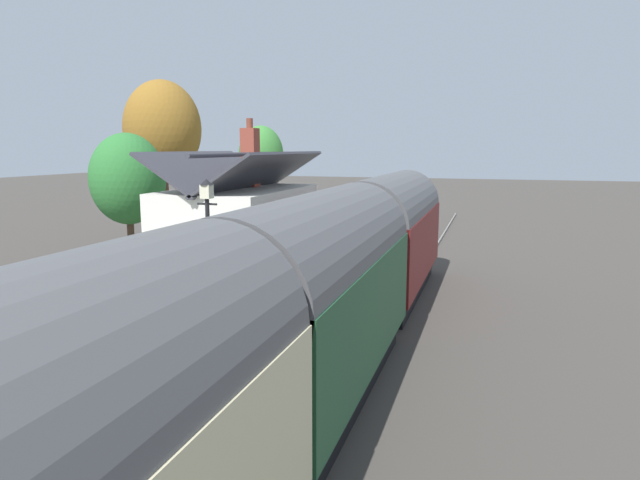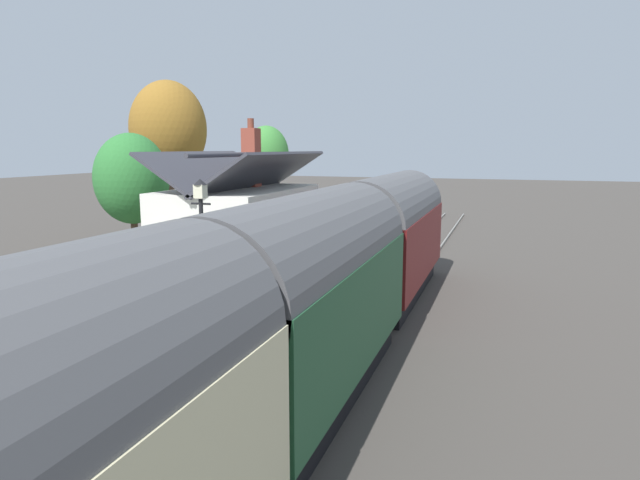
{
  "view_description": "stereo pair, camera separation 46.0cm",
  "coord_description": "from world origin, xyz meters",
  "px_view_note": "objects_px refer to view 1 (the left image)",
  "views": [
    {
      "loc": [
        -18.62,
        -4.37,
        5.23
      ],
      "look_at": [
        0.04,
        1.5,
        1.96
      ],
      "focal_mm": 30.94,
      "sensor_mm": 36.0,
      "label": 1
    },
    {
      "loc": [
        -18.48,
        -4.81,
        5.23
      ],
      "look_at": [
        0.04,
        1.5,
        1.96
      ],
      "focal_mm": 30.94,
      "sensor_mm": 36.0,
      "label": 2
    }
  ],
  "objects_px": {
    "lamp_post_platform": "(208,225)",
    "tree_mid_background": "(128,179)",
    "train": "(322,287)",
    "planter_by_door": "(96,332)",
    "bench_near_building": "(323,233)",
    "tree_distant": "(163,129)",
    "tree_behind_building": "(261,155)",
    "planter_corner_building": "(137,363)",
    "planter_edge_far": "(346,231)",
    "station_building": "(240,224)",
    "bench_mid_platform": "(350,221)",
    "planter_bench_left": "(146,298)",
    "planter_under_sign": "(375,219)"
  },
  "relations": [
    {
      "from": "lamp_post_platform",
      "to": "tree_mid_background",
      "type": "relative_size",
      "value": 0.61
    },
    {
      "from": "lamp_post_platform",
      "to": "tree_mid_background",
      "type": "distance_m",
      "value": 12.65
    },
    {
      "from": "train",
      "to": "planter_by_door",
      "type": "relative_size",
      "value": 28.72
    },
    {
      "from": "bench_near_building",
      "to": "tree_distant",
      "type": "bearing_deg",
      "value": 74.52
    },
    {
      "from": "planter_by_door",
      "to": "tree_behind_building",
      "type": "relative_size",
      "value": 0.13
    },
    {
      "from": "lamp_post_platform",
      "to": "tree_distant",
      "type": "distance_m",
      "value": 18.79
    },
    {
      "from": "planter_corner_building",
      "to": "tree_behind_building",
      "type": "distance_m",
      "value": 23.56
    },
    {
      "from": "lamp_post_platform",
      "to": "planter_by_door",
      "type": "bearing_deg",
      "value": 133.58
    },
    {
      "from": "tree_behind_building",
      "to": "lamp_post_platform",
      "type": "bearing_deg",
      "value": -160.11
    },
    {
      "from": "planter_edge_far",
      "to": "tree_mid_background",
      "type": "bearing_deg",
      "value": 117.08
    },
    {
      "from": "tree_mid_background",
      "to": "tree_distant",
      "type": "xyz_separation_m",
      "value": [
        6.01,
        2.07,
        2.34
      ]
    },
    {
      "from": "bench_near_building",
      "to": "tree_distant",
      "type": "height_order",
      "value": "tree_distant"
    },
    {
      "from": "planter_edge_far",
      "to": "planter_corner_building",
      "type": "xyz_separation_m",
      "value": [
        -16.7,
        -0.47,
        -0.02
      ]
    },
    {
      "from": "station_building",
      "to": "bench_mid_platform",
      "type": "height_order",
      "value": "station_building"
    },
    {
      "from": "tree_distant",
      "to": "planter_bench_left",
      "type": "bearing_deg",
      "value": -148.86
    },
    {
      "from": "planter_bench_left",
      "to": "bench_near_building",
      "type": "bearing_deg",
      "value": -5.58
    },
    {
      "from": "station_building",
      "to": "tree_distant",
      "type": "relative_size",
      "value": 0.78
    },
    {
      "from": "planter_by_door",
      "to": "lamp_post_platform",
      "type": "bearing_deg",
      "value": -46.42
    },
    {
      "from": "bench_near_building",
      "to": "planter_under_sign",
      "type": "height_order",
      "value": "bench_near_building"
    },
    {
      "from": "bench_near_building",
      "to": "bench_mid_platform",
      "type": "xyz_separation_m",
      "value": [
        4.17,
        -0.19,
        0.0
      ]
    },
    {
      "from": "station_building",
      "to": "planter_under_sign",
      "type": "relative_size",
      "value": 9.19
    },
    {
      "from": "train",
      "to": "lamp_post_platform",
      "type": "bearing_deg",
      "value": 87.34
    },
    {
      "from": "tree_distant",
      "to": "train",
      "type": "bearing_deg",
      "value": -137.78
    },
    {
      "from": "planter_under_sign",
      "to": "planter_bench_left",
      "type": "height_order",
      "value": "planter_bench_left"
    },
    {
      "from": "planter_bench_left",
      "to": "tree_behind_building",
      "type": "xyz_separation_m",
      "value": [
        18.44,
        4.72,
        3.43
      ]
    },
    {
      "from": "bench_near_building",
      "to": "tree_distant",
      "type": "distance_m",
      "value": 11.37
    },
    {
      "from": "planter_bench_left",
      "to": "tree_behind_building",
      "type": "distance_m",
      "value": 19.34
    },
    {
      "from": "planter_bench_left",
      "to": "planter_edge_far",
      "type": "distance_m",
      "value": 13.09
    },
    {
      "from": "planter_by_door",
      "to": "tree_distant",
      "type": "xyz_separation_m",
      "value": [
        16.81,
        9.05,
        5.0
      ]
    },
    {
      "from": "bench_mid_platform",
      "to": "tree_distant",
      "type": "height_order",
      "value": "tree_distant"
    },
    {
      "from": "bench_near_building",
      "to": "planter_corner_building",
      "type": "relative_size",
      "value": 1.73
    },
    {
      "from": "planter_under_sign",
      "to": "tree_distant",
      "type": "xyz_separation_m",
      "value": [
        -3.42,
        11.08,
        4.89
      ]
    },
    {
      "from": "planter_edge_far",
      "to": "bench_near_building",
      "type": "bearing_deg",
      "value": 146.24
    },
    {
      "from": "planter_under_sign",
      "to": "lamp_post_platform",
      "type": "bearing_deg",
      "value": 179.51
    },
    {
      "from": "station_building",
      "to": "planter_bench_left",
      "type": "distance_m",
      "value": 6.37
    },
    {
      "from": "train",
      "to": "tree_mid_background",
      "type": "relative_size",
      "value": 4.14
    },
    {
      "from": "planter_under_sign",
      "to": "bench_mid_platform",
      "type": "bearing_deg",
      "value": 154.74
    },
    {
      "from": "planter_bench_left",
      "to": "tree_distant",
      "type": "distance_m",
      "value": 17.66
    },
    {
      "from": "bench_near_building",
      "to": "tree_mid_background",
      "type": "bearing_deg",
      "value": 112.49
    },
    {
      "from": "bench_mid_platform",
      "to": "bench_near_building",
      "type": "bearing_deg",
      "value": 177.34
    },
    {
      "from": "train",
      "to": "station_building",
      "type": "xyz_separation_m",
      "value": [
        6.9,
        5.28,
        0.29
      ]
    },
    {
      "from": "planter_under_sign",
      "to": "planter_edge_far",
      "type": "bearing_deg",
      "value": 175.83
    },
    {
      "from": "bench_mid_platform",
      "to": "tree_behind_building",
      "type": "relative_size",
      "value": 0.22
    },
    {
      "from": "train",
      "to": "tree_distant",
      "type": "height_order",
      "value": "tree_distant"
    },
    {
      "from": "station_building",
      "to": "planter_by_door",
      "type": "height_order",
      "value": "station_building"
    },
    {
      "from": "planter_under_sign",
      "to": "tree_mid_background",
      "type": "xyz_separation_m",
      "value": [
        -9.43,
        9.01,
        2.55
      ]
    },
    {
      "from": "train",
      "to": "planter_bench_left",
      "type": "distance_m",
      "value": 5.09
    },
    {
      "from": "bench_mid_platform",
      "to": "tree_mid_background",
      "type": "bearing_deg",
      "value": 132.64
    },
    {
      "from": "station_building",
      "to": "planter_bench_left",
      "type": "xyz_separation_m",
      "value": [
        -6.27,
        -0.3,
        -1.11
      ]
    },
    {
      "from": "bench_near_building",
      "to": "planter_by_door",
      "type": "xyz_separation_m",
      "value": [
        -14.06,
        0.88,
        -0.2
      ]
    }
  ]
}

